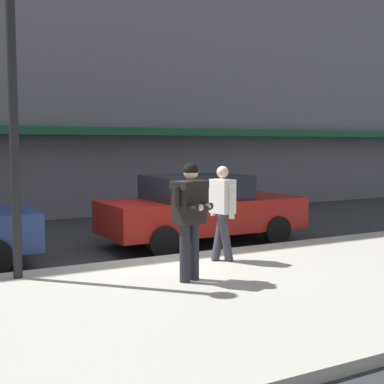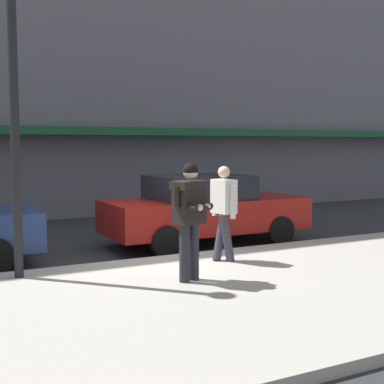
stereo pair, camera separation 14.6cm
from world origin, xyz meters
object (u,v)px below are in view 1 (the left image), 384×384
pedestrian_in_light_coat (222,207)px  man_texting_on_phone (190,209)px  street_lamp_post (12,83)px  parked_sedan_mid (201,209)px

pedestrian_in_light_coat → man_texting_on_phone: bearing=-140.5°
street_lamp_post → pedestrian_in_light_coat: bearing=-7.9°
man_texting_on_phone → pedestrian_in_light_coat: bearing=39.5°
man_texting_on_phone → street_lamp_post: street_lamp_post is taller
pedestrian_in_light_coat → street_lamp_post: street_lamp_post is taller
parked_sedan_mid → pedestrian_in_light_coat: pedestrian_in_light_coat is taller
pedestrian_in_light_coat → street_lamp_post: size_ratio=0.35×
pedestrian_in_light_coat → street_lamp_post: (-3.44, 0.48, 2.03)m
man_texting_on_phone → street_lamp_post: 3.29m
parked_sedan_mid → street_lamp_post: size_ratio=0.93×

